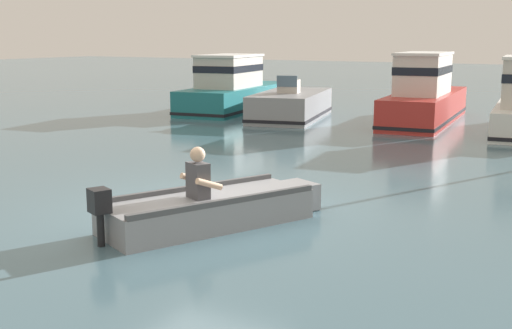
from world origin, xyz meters
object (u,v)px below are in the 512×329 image
at_px(moored_boat_teal, 234,90).
at_px(rowboat_with_person, 211,209).
at_px(moored_boat_grey, 291,106).
at_px(moored_boat_red, 425,97).

bearing_deg(moored_boat_teal, rowboat_with_person, -59.33).
height_order(moored_boat_grey, moored_boat_red, moored_boat_red).
height_order(moored_boat_teal, moored_boat_red, moored_boat_red).
xyz_separation_m(rowboat_with_person, moored_boat_grey, (-4.85, 12.04, 0.18)).
height_order(moored_boat_teal, moored_boat_grey, moored_boat_teal).
distance_m(rowboat_with_person, moored_boat_teal, 15.40).
bearing_deg(moored_boat_red, moored_boat_grey, -163.86).
bearing_deg(rowboat_with_person, moored_boat_grey, 111.93).
distance_m(rowboat_with_person, moored_boat_red, 13.27).
bearing_deg(moored_boat_red, moored_boat_teal, -179.92).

